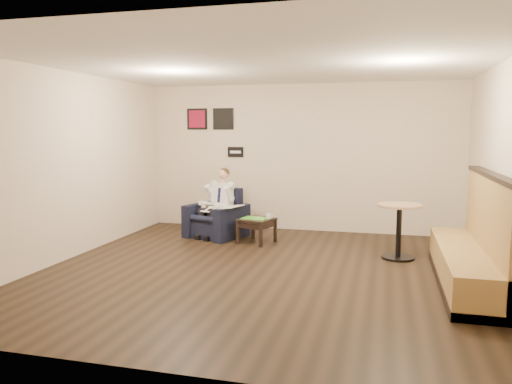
% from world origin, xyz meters
% --- Properties ---
extents(ground, '(6.00, 6.00, 0.00)m').
position_xyz_m(ground, '(0.00, 0.00, 0.00)').
color(ground, black).
rests_on(ground, ground).
extents(wall_back, '(6.00, 0.02, 2.80)m').
position_xyz_m(wall_back, '(0.00, 3.00, 1.40)').
color(wall_back, beige).
rests_on(wall_back, ground).
extents(wall_front, '(6.00, 0.02, 2.80)m').
position_xyz_m(wall_front, '(0.00, -3.00, 1.40)').
color(wall_front, beige).
rests_on(wall_front, ground).
extents(wall_left, '(0.02, 6.00, 2.80)m').
position_xyz_m(wall_left, '(-3.00, 0.00, 1.40)').
color(wall_left, beige).
rests_on(wall_left, ground).
extents(wall_right, '(0.02, 6.00, 2.80)m').
position_xyz_m(wall_right, '(3.00, 0.00, 1.40)').
color(wall_right, beige).
rests_on(wall_right, ground).
extents(ceiling, '(6.00, 6.00, 0.02)m').
position_xyz_m(ceiling, '(0.00, 0.00, 2.80)').
color(ceiling, white).
rests_on(ceiling, wall_back).
extents(seating_sign, '(0.32, 0.02, 0.20)m').
position_xyz_m(seating_sign, '(-1.30, 2.98, 1.50)').
color(seating_sign, black).
rests_on(seating_sign, wall_back).
extents(art_print_left, '(0.42, 0.03, 0.42)m').
position_xyz_m(art_print_left, '(-2.10, 2.98, 2.15)').
color(art_print_left, maroon).
rests_on(art_print_left, wall_back).
extents(art_print_right, '(0.42, 0.03, 0.42)m').
position_xyz_m(art_print_right, '(-1.55, 2.98, 2.15)').
color(art_print_right, black).
rests_on(art_print_right, wall_back).
extents(armchair, '(1.14, 1.14, 0.87)m').
position_xyz_m(armchair, '(-1.36, 1.98, 0.43)').
color(armchair, black).
rests_on(armchair, ground).
extents(seated_man, '(0.82, 0.99, 1.19)m').
position_xyz_m(seated_man, '(-1.40, 1.87, 0.59)').
color(seated_man, silver).
rests_on(seated_man, armchair).
extents(lap_papers, '(0.27, 0.33, 0.01)m').
position_xyz_m(lap_papers, '(-1.43, 1.79, 0.53)').
color(lap_papers, white).
rests_on(lap_papers, seated_man).
extents(newspaper, '(0.50, 0.56, 0.01)m').
position_xyz_m(newspaper, '(-1.05, 1.77, 0.59)').
color(newspaper, silver).
rests_on(newspaper, armchair).
extents(side_table, '(0.66, 0.66, 0.43)m').
position_xyz_m(side_table, '(-0.52, 1.67, 0.21)').
color(side_table, black).
rests_on(side_table, ground).
extents(green_folder, '(0.48, 0.38, 0.01)m').
position_xyz_m(green_folder, '(-0.56, 1.66, 0.43)').
color(green_folder, '#4ECD29').
rests_on(green_folder, side_table).
extents(coffee_mug, '(0.10, 0.10, 0.09)m').
position_xyz_m(coffee_mug, '(-0.33, 1.72, 0.47)').
color(coffee_mug, white).
rests_on(coffee_mug, side_table).
extents(smartphone, '(0.15, 0.12, 0.01)m').
position_xyz_m(smartphone, '(-0.43, 1.80, 0.43)').
color(smartphone, black).
rests_on(smartphone, side_table).
extents(banquette, '(0.65, 2.71, 1.38)m').
position_xyz_m(banquette, '(2.59, 0.05, 0.69)').
color(banquette, olive).
rests_on(banquette, ground).
extents(cafe_table, '(0.70, 0.70, 0.83)m').
position_xyz_m(cafe_table, '(1.81, 1.19, 0.42)').
color(cafe_table, tan).
rests_on(cafe_table, ground).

